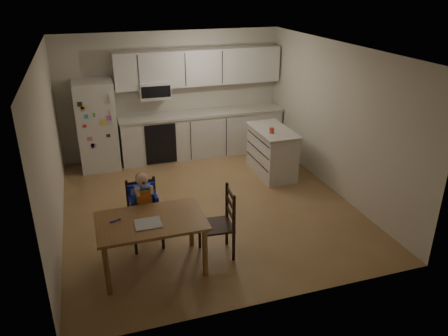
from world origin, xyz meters
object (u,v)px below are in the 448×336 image
kitchen_island (272,152)px  chair_side (223,218)px  chair_booster (143,201)px  dining_table (151,226)px  refrigerator (97,125)px  red_cup (272,130)px

kitchen_island → chair_side: chair_side is taller
kitchen_island → chair_booster: size_ratio=1.10×
kitchen_island → dining_table: (-2.61, -2.26, 0.17)m
dining_table → chair_side: (0.94, 0.04, -0.08)m
chair_booster → kitchen_island: bearing=29.3°
chair_booster → dining_table: bearing=-92.7°
refrigerator → chair_booster: (0.43, -2.98, -0.19)m
kitchen_island → chair_side: (-1.67, -2.22, 0.09)m
refrigerator → kitchen_island: size_ratio=1.42×
dining_table → chair_booster: size_ratio=1.21×
refrigerator → red_cup: (2.94, -1.53, 0.09)m
dining_table → red_cup: bearing=39.5°
dining_table → chair_side: chair_side is taller
dining_table → chair_booster: (-0.00, 0.62, 0.05)m
red_cup → chair_side: (-1.56, -2.03, -0.40)m
refrigerator → dining_table: bearing=-83.1°
chair_side → kitchen_island: bearing=147.8°
refrigerator → red_cup: bearing=-27.5°
kitchen_island → red_cup: 0.54m
kitchen_island → chair_side: bearing=-127.0°
refrigerator → kitchen_island: 3.35m
kitchen_island → chair_side: size_ratio=1.26×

